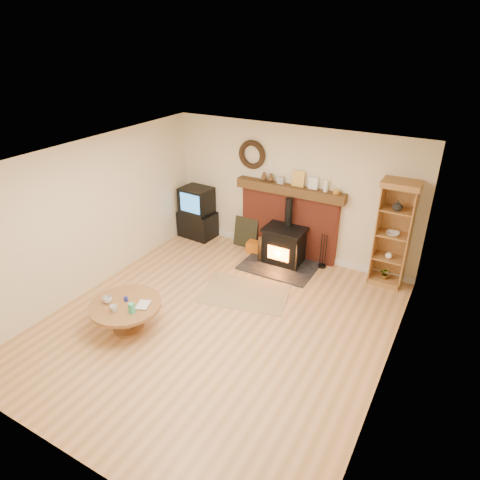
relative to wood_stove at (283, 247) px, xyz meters
The scene contains 11 objects.
ground 2.30m from the wood_stove, 92.17° to the right, with size 5.50×5.50×0.00m, color #B5804B.
room_shell 2.57m from the wood_stove, 92.74° to the right, with size 5.02×5.52×2.61m.
chimney_breast 0.60m from the wood_stove, 102.18° to the left, with size 2.20×0.22×1.78m.
wood_stove is the anchor object (origin of this frame).
area_rug 1.36m from the wood_stove, 95.00° to the right, with size 1.47×1.01×0.01m, color brown.
tv_unit 2.17m from the wood_stove, behind, with size 0.80×0.59×1.12m.
curio_cabinet 2.04m from the wood_stove, ahead, with size 0.62×0.45×1.94m.
firelog_box 0.72m from the wood_stove, 169.20° to the left, with size 0.37×0.23×0.23m, color orange.
leaning_painting 1.02m from the wood_stove, 164.29° to the left, with size 0.53×0.03×0.64m, color black.
fire_tools 0.80m from the wood_stove, 17.21° to the left, with size 0.16×0.16×0.70m.
coffee_table 3.29m from the wood_stove, 111.90° to the right, with size 1.08×1.08×0.62m.
Camera 1 is at (2.97, -4.55, 4.18)m, focal length 32.00 mm.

